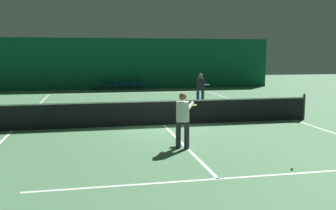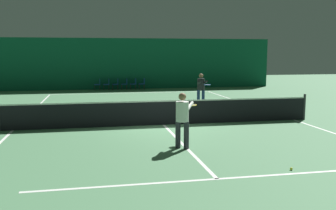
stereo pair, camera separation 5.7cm
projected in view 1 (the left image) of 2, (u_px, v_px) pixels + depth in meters
The scene contains 18 objects.
ground_plane at pixel (163, 125), 14.44m from camera, with size 60.00×60.00×0.00m, color #4C7F56.
backdrop_curtain at pixel (127, 64), 28.72m from camera, with size 23.00×0.12×3.88m.
court_line_baseline_far at pixel (131, 93), 25.99m from camera, with size 11.00×0.10×0.00m.
court_line_service_far at pixel (142, 103), 20.65m from camera, with size 8.25×0.10×0.00m.
court_line_service_near at pixel (218, 179), 8.23m from camera, with size 8.25×0.10×0.00m.
court_line_sideline_left at pixel (12, 131), 13.35m from camera, with size 0.10×23.80×0.00m.
court_line_sideline_right at pixel (293, 120), 15.53m from camera, with size 0.10×23.80×0.00m.
court_line_centre at pixel (163, 125), 14.44m from camera, with size 0.10×12.80×0.00m.
tennis_net at pixel (163, 112), 14.37m from camera, with size 12.00×0.10×1.07m.
player_near at pixel (183, 116), 10.79m from camera, with size 0.98×1.32×1.62m.
player_far at pixel (201, 87), 19.55m from camera, with size 0.44×1.37×1.69m.
courtside_chair_0 at pixel (97, 84), 27.93m from camera, with size 0.44×0.44×0.84m.
courtside_chair_1 at pixel (106, 83), 28.07m from camera, with size 0.44×0.44×0.84m.
courtside_chair_2 at pixel (115, 83), 28.20m from camera, with size 0.44×0.44×0.84m.
courtside_chair_3 at pixel (124, 83), 28.33m from camera, with size 0.44×0.44×0.84m.
courtside_chair_4 at pixel (133, 83), 28.46m from camera, with size 0.44×0.44×0.84m.
courtside_chair_5 at pixel (142, 83), 28.60m from camera, with size 0.44×0.44×0.84m.
tennis_ball at pixel (292, 169), 8.85m from camera, with size 0.07×0.07×0.07m.
Camera 1 is at (-2.67, -13.94, 2.75)m, focal length 40.00 mm.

